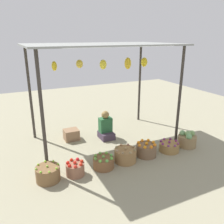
{
  "coord_description": "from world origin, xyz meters",
  "views": [
    {
      "loc": [
        -2.27,
        -5.29,
        2.7
      ],
      "look_at": [
        0.0,
        -0.52,
        0.95
      ],
      "focal_mm": 36.85,
      "sensor_mm": 36.0,
      "label": 1
    }
  ],
  "objects_px": {
    "basket_oranges": "(146,150)",
    "basket_cabbages": "(187,140)",
    "wooden_crate_near_vendor": "(71,135)",
    "basket_red_tomatoes": "(75,169)",
    "basket_green_apples": "(103,162)",
    "vendor_person": "(106,128)",
    "basket_limes": "(48,174)",
    "basket_potatoes": "(125,155)",
    "basket_purple_onions": "(169,147)"
  },
  "relations": [
    {
      "from": "basket_purple_onions",
      "to": "basket_cabbages",
      "type": "relative_size",
      "value": 1.06
    },
    {
      "from": "vendor_person",
      "to": "basket_limes",
      "type": "distance_m",
      "value": 2.27
    },
    {
      "from": "vendor_person",
      "to": "basket_purple_onions",
      "type": "bearing_deg",
      "value": -51.42
    },
    {
      "from": "basket_potatoes",
      "to": "wooden_crate_near_vendor",
      "type": "bearing_deg",
      "value": 115.4
    },
    {
      "from": "basket_oranges",
      "to": "wooden_crate_near_vendor",
      "type": "distance_m",
      "value": 2.12
    },
    {
      "from": "basket_potatoes",
      "to": "basket_purple_onions",
      "type": "height_order",
      "value": "basket_potatoes"
    },
    {
      "from": "vendor_person",
      "to": "basket_red_tomatoes",
      "type": "distance_m",
      "value": 1.9
    },
    {
      "from": "vendor_person",
      "to": "basket_potatoes",
      "type": "xyz_separation_m",
      "value": [
        -0.11,
        -1.34,
        -0.15
      ]
    },
    {
      "from": "basket_cabbages",
      "to": "vendor_person",
      "type": "bearing_deg",
      "value": 141.11
    },
    {
      "from": "basket_potatoes",
      "to": "basket_purple_onions",
      "type": "relative_size",
      "value": 1.02
    },
    {
      "from": "basket_oranges",
      "to": "basket_green_apples",
      "type": "bearing_deg",
      "value": -177.65
    },
    {
      "from": "basket_oranges",
      "to": "wooden_crate_near_vendor",
      "type": "relative_size",
      "value": 1.24
    },
    {
      "from": "basket_purple_onions",
      "to": "vendor_person",
      "type": "bearing_deg",
      "value": 128.58
    },
    {
      "from": "wooden_crate_near_vendor",
      "to": "basket_potatoes",
      "type": "bearing_deg",
      "value": -64.6
    },
    {
      "from": "basket_red_tomatoes",
      "to": "basket_green_apples",
      "type": "distance_m",
      "value": 0.63
    },
    {
      "from": "basket_green_apples",
      "to": "wooden_crate_near_vendor",
      "type": "relative_size",
      "value": 1.17
    },
    {
      "from": "basket_cabbages",
      "to": "wooden_crate_near_vendor",
      "type": "height_order",
      "value": "basket_cabbages"
    },
    {
      "from": "basket_oranges",
      "to": "basket_cabbages",
      "type": "height_order",
      "value": "basket_cabbages"
    },
    {
      "from": "wooden_crate_near_vendor",
      "to": "basket_green_apples",
      "type": "bearing_deg",
      "value": -82.12
    },
    {
      "from": "basket_cabbages",
      "to": "basket_potatoes",
      "type": "bearing_deg",
      "value": 179.52
    },
    {
      "from": "basket_oranges",
      "to": "basket_cabbages",
      "type": "relative_size",
      "value": 1.04
    },
    {
      "from": "basket_oranges",
      "to": "basket_purple_onions",
      "type": "bearing_deg",
      "value": -4.35
    },
    {
      "from": "basket_potatoes",
      "to": "basket_cabbages",
      "type": "height_order",
      "value": "basket_cabbages"
    },
    {
      "from": "wooden_crate_near_vendor",
      "to": "basket_cabbages",
      "type": "bearing_deg",
      "value": -32.77
    },
    {
      "from": "vendor_person",
      "to": "basket_green_apples",
      "type": "xyz_separation_m",
      "value": [
        -0.66,
        -1.37,
        -0.17
      ]
    },
    {
      "from": "basket_limes",
      "to": "basket_oranges",
      "type": "distance_m",
      "value": 2.29
    },
    {
      "from": "basket_red_tomatoes",
      "to": "basket_oranges",
      "type": "distance_m",
      "value": 1.75
    },
    {
      "from": "basket_red_tomatoes",
      "to": "basket_green_apples",
      "type": "xyz_separation_m",
      "value": [
        0.63,
        0.01,
        -0.01
      ]
    },
    {
      "from": "vendor_person",
      "to": "basket_potatoes",
      "type": "height_order",
      "value": "vendor_person"
    },
    {
      "from": "vendor_person",
      "to": "basket_limes",
      "type": "height_order",
      "value": "vendor_person"
    },
    {
      "from": "basket_oranges",
      "to": "basket_cabbages",
      "type": "distance_m",
      "value": 1.22
    },
    {
      "from": "basket_green_apples",
      "to": "basket_cabbages",
      "type": "relative_size",
      "value": 0.98
    },
    {
      "from": "vendor_person",
      "to": "basket_green_apples",
      "type": "height_order",
      "value": "vendor_person"
    },
    {
      "from": "basket_red_tomatoes",
      "to": "basket_green_apples",
      "type": "height_order",
      "value": "basket_red_tomatoes"
    },
    {
      "from": "basket_red_tomatoes",
      "to": "vendor_person",
      "type": "bearing_deg",
      "value": 46.84
    },
    {
      "from": "basket_green_apples",
      "to": "basket_oranges",
      "type": "distance_m",
      "value": 1.12
    },
    {
      "from": "vendor_person",
      "to": "wooden_crate_near_vendor",
      "type": "distance_m",
      "value": 0.96
    },
    {
      "from": "basket_limes",
      "to": "basket_potatoes",
      "type": "xyz_separation_m",
      "value": [
        1.71,
        -0.01,
        0.0
      ]
    },
    {
      "from": "wooden_crate_near_vendor",
      "to": "basket_oranges",
      "type": "bearing_deg",
      "value": -50.24
    },
    {
      "from": "basket_limes",
      "to": "wooden_crate_near_vendor",
      "type": "relative_size",
      "value": 1.22
    },
    {
      "from": "basket_purple_onions",
      "to": "wooden_crate_near_vendor",
      "type": "distance_m",
      "value": 2.6
    },
    {
      "from": "vendor_person",
      "to": "basket_purple_onions",
      "type": "xyz_separation_m",
      "value": [
        1.1,
        -1.37,
        -0.19
      ]
    },
    {
      "from": "vendor_person",
      "to": "wooden_crate_near_vendor",
      "type": "relative_size",
      "value": 2.03
    },
    {
      "from": "basket_limes",
      "to": "basket_oranges",
      "type": "relative_size",
      "value": 0.99
    },
    {
      "from": "basket_red_tomatoes",
      "to": "basket_cabbages",
      "type": "xyz_separation_m",
      "value": [
        2.97,
        0.02,
        0.04
      ]
    },
    {
      "from": "basket_limes",
      "to": "basket_purple_onions",
      "type": "bearing_deg",
      "value": -0.8
    },
    {
      "from": "basket_cabbages",
      "to": "wooden_crate_near_vendor",
      "type": "xyz_separation_m",
      "value": [
        -2.58,
        1.66,
        -0.03
      ]
    },
    {
      "from": "vendor_person",
      "to": "basket_limes",
      "type": "xyz_separation_m",
      "value": [
        -1.83,
        -1.33,
        -0.15
      ]
    },
    {
      "from": "basket_cabbages",
      "to": "basket_purple_onions",
      "type": "bearing_deg",
      "value": -178.39
    },
    {
      "from": "basket_limes",
      "to": "wooden_crate_near_vendor",
      "type": "bearing_deg",
      "value": 60.26
    }
  ]
}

